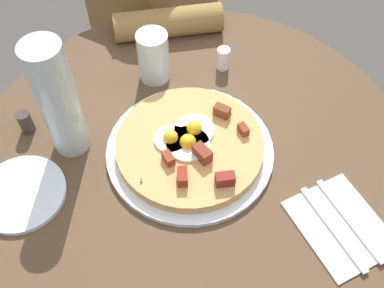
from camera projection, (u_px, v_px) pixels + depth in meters
The scene contains 13 objects.
ground_plane at pixel (193, 279), 1.51m from camera, with size 6.00×6.00×0.00m, color #4C4742.
dining_table at pixel (193, 193), 1.04m from camera, with size 0.89×0.89×0.76m.
person_seated at pixel (160, 38), 1.46m from camera, with size 0.52×0.44×1.14m.
pizza_plate at pixel (191, 151), 0.88m from camera, with size 0.33×0.33×0.01m, color white.
breakfast_pizza at pixel (191, 145), 0.87m from camera, with size 0.29×0.29×0.05m.
bread_plate at pixel (21, 194), 0.83m from camera, with size 0.16×0.16×0.01m, color white.
napkin at pixel (340, 225), 0.79m from camera, with size 0.17×0.14×0.00m, color white.
fork at pixel (349, 220), 0.79m from camera, with size 0.18×0.01×0.01m, color silver.
knife at pixel (333, 228), 0.78m from camera, with size 0.18×0.01×0.01m, color silver.
water_glass at pixel (153, 57), 0.97m from camera, with size 0.07×0.07×0.12m, color silver.
water_bottle at pixel (58, 101), 0.80m from camera, with size 0.07×0.07×0.25m, color silver.
salt_shaker at pixel (223, 59), 1.01m from camera, with size 0.03×0.03×0.05m, color white.
pepper_shaker at pixel (26, 122), 0.90m from camera, with size 0.03×0.03×0.05m, color #3F3833.
Camera 1 is at (-0.46, -0.25, 1.48)m, focal length 41.97 mm.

